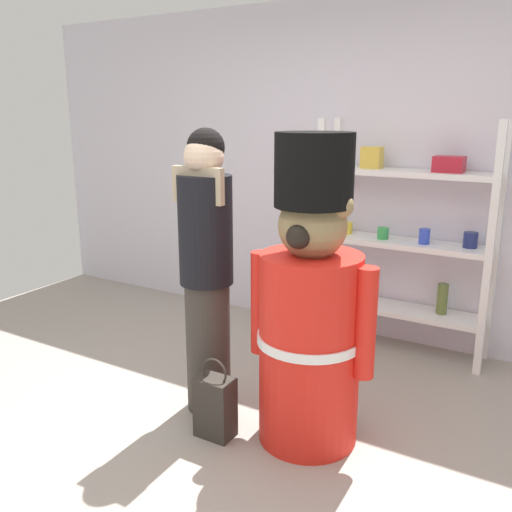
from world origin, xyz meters
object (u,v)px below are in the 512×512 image
(teddy_bear_guard, at_px, (310,313))
(shopping_bag, at_px, (215,406))
(person_shopper, at_px, (206,267))
(merchandise_shelf, at_px, (405,237))

(teddy_bear_guard, relative_size, shopping_bag, 3.57)
(person_shopper, bearing_deg, shopping_bag, -48.59)
(teddy_bear_guard, height_order, shopping_bag, teddy_bear_guard)
(merchandise_shelf, distance_m, shopping_bag, 1.91)
(merchandise_shelf, height_order, shopping_bag, merchandise_shelf)
(teddy_bear_guard, bearing_deg, shopping_bag, -150.73)
(teddy_bear_guard, xyz_separation_m, shopping_bag, (-0.45, -0.25, -0.56))
(merchandise_shelf, bearing_deg, teddy_bear_guard, -93.01)
(teddy_bear_guard, distance_m, shopping_bag, 0.76)
(merchandise_shelf, distance_m, teddy_bear_guard, 1.46)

